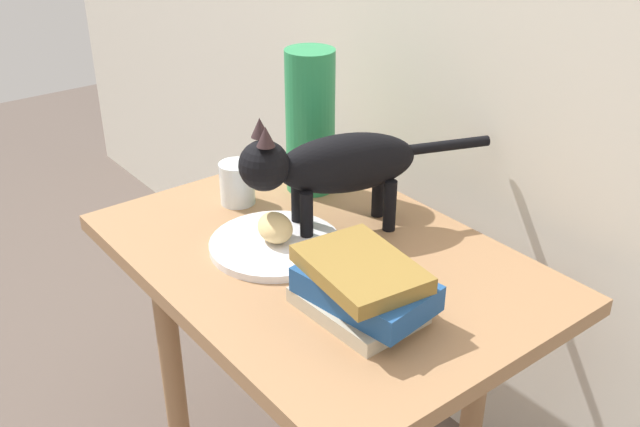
# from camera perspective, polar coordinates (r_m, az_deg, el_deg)

# --- Properties ---
(side_table) EXTENTS (0.80, 0.56, 0.59)m
(side_table) POSITION_cam_1_polar(r_m,az_deg,el_deg) (1.33, -0.00, -6.36)
(side_table) COLOR #9E724C
(side_table) RESTS_ON ground
(plate) EXTENTS (0.24, 0.24, 0.01)m
(plate) POSITION_cam_1_polar(r_m,az_deg,el_deg) (1.30, -3.53, -2.45)
(plate) COLOR white
(plate) RESTS_ON side_table
(bread_roll) EXTENTS (0.09, 0.08, 0.05)m
(bread_roll) POSITION_cam_1_polar(r_m,az_deg,el_deg) (1.29, -3.55, -1.11)
(bread_roll) COLOR #E0BC7A
(bread_roll) RESTS_ON plate
(cat) EXTENTS (0.21, 0.45, 0.23)m
(cat) POSITION_cam_1_polar(r_m,az_deg,el_deg) (1.30, 0.87, 3.81)
(cat) COLOR black
(cat) RESTS_ON side_table
(book_stack) EXTENTS (0.22, 0.16, 0.09)m
(book_stack) POSITION_cam_1_polar(r_m,az_deg,el_deg) (1.11, 3.31, -5.82)
(book_stack) COLOR #BCB299
(book_stack) RESTS_ON side_table
(green_vase) EXTENTS (0.10, 0.10, 0.29)m
(green_vase) POSITION_cam_1_polar(r_m,az_deg,el_deg) (1.46, -0.77, 7.23)
(green_vase) COLOR #288C51
(green_vase) RESTS_ON side_table
(candle_jar) EXTENTS (0.07, 0.07, 0.08)m
(candle_jar) POSITION_cam_1_polar(r_m,az_deg,el_deg) (1.45, -6.52, 2.22)
(candle_jar) COLOR silver
(candle_jar) RESTS_ON side_table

